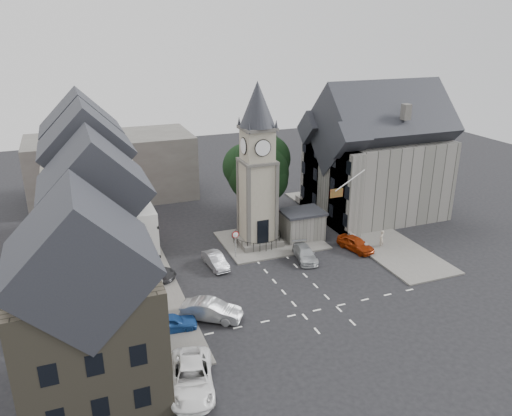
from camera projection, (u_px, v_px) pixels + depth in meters
name	position (u px, v px, depth m)	size (l,w,h in m)	color
ground	(290.00, 278.00, 44.08)	(120.00, 120.00, 0.00)	black
pavement_west	(137.00, 272.00, 45.09)	(6.00, 30.00, 0.14)	#595651
pavement_east	(358.00, 226.00, 55.08)	(6.00, 26.00, 0.14)	#595651
central_island	(271.00, 240.00, 51.55)	(10.00, 8.00, 0.16)	#595651
road_markings	(319.00, 310.00, 39.27)	(20.00, 8.00, 0.01)	silver
clock_tower	(257.00, 167.00, 48.21)	(4.86, 4.86, 16.25)	#4C4944
stone_shelter	(302.00, 225.00, 51.70)	(4.30, 3.30, 3.08)	#65645D
town_tree	(258.00, 163.00, 53.67)	(7.20, 7.20, 10.80)	black
warning_sign_post	(236.00, 239.00, 47.04)	(0.70, 0.19, 2.85)	black
terrace_pink	(86.00, 176.00, 50.54)	(8.10, 7.60, 12.80)	tan
terrace_cream	(92.00, 201.00, 43.55)	(8.10, 7.60, 12.80)	beige
terrace_tudor	(101.00, 240.00, 36.69)	(8.10, 7.60, 12.00)	silver
building_sw_stone	(89.00, 318.00, 28.61)	(8.60, 7.60, 10.40)	#4D483A
backdrop_west	(112.00, 167.00, 63.11)	(20.00, 10.00, 8.00)	#4C4944
east_building	(375.00, 162.00, 56.74)	(14.40, 11.40, 12.60)	#65645D
east_boundary_wall	(327.00, 220.00, 55.75)	(0.40, 16.00, 0.90)	#65645D
flagpole	(350.00, 180.00, 47.81)	(3.68, 0.10, 2.74)	white
car_west_blue	(170.00, 323.00, 36.38)	(1.56, 3.87, 1.32)	#1A4590
car_west_silver	(211.00, 310.00, 37.79)	(1.62, 4.66, 1.53)	#999CA1
car_west_grey	(150.00, 271.00, 43.88)	(2.19, 4.74, 1.32)	#2B2B2D
car_island_silver	(215.00, 261.00, 45.93)	(1.36, 3.90, 1.28)	gray
car_island_east	(305.00, 254.00, 47.35)	(1.71, 4.21, 1.22)	#B0B5B9
car_east_red	(356.00, 244.00, 49.32)	(1.64, 4.08, 1.39)	maroon
van_sw_white	(192.00, 378.00, 30.61)	(2.60, 5.64, 1.57)	white
pedestrian	(381.00, 239.00, 49.80)	(0.67, 0.44, 1.84)	#ACA08E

